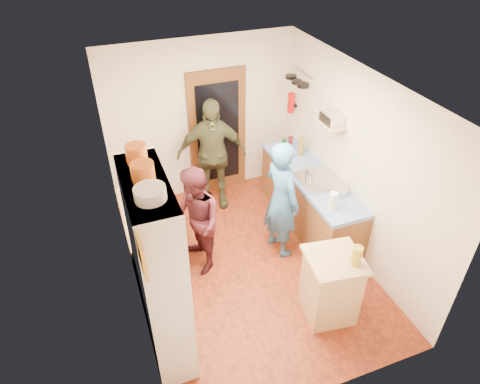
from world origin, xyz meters
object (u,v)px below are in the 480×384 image
island_base (330,288)px  person_hob (285,200)px  hutch_body (159,271)px  right_counter_base (309,202)px  person_left (197,220)px  person_back (213,155)px

island_base → person_hob: bearing=91.2°
hutch_body → right_counter_base: bearing=27.5°
hutch_body → person_hob: bearing=26.3°
person_hob → person_left: bearing=71.7°
right_counter_base → person_back: size_ratio=1.19×
hutch_body → person_left: hutch_body is taller
hutch_body → island_base: hutch_body is taller
hutch_body → person_back: bearing=60.5°
island_base → person_hob: size_ratio=0.49×
island_base → person_left: 1.87m
hutch_body → person_left: (0.69, 1.07, -0.33)m
right_counter_base → person_back: person_back is taller
island_base → person_left: bearing=131.3°
island_base → right_counter_base: bearing=69.9°
hutch_body → island_base: size_ratio=2.56×
right_counter_base → island_base: size_ratio=2.56×
person_left → person_back: bearing=146.9°
right_counter_base → island_base: (-0.59, -1.62, 0.01)m
person_hob → person_back: size_ratio=0.94×
person_left → hutch_body: bearing=-39.7°
right_counter_base → person_back: bearing=138.9°
hutch_body → right_counter_base: 2.90m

